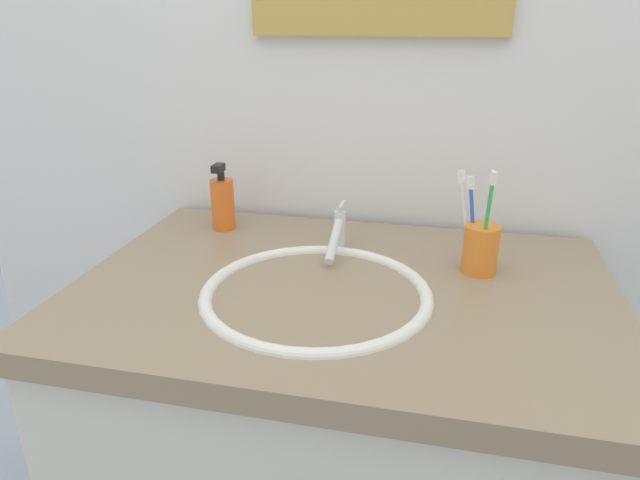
% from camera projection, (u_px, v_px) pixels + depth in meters
% --- Properties ---
extents(tiled_wall_back, '(2.17, 0.04, 2.40)m').
position_uv_depth(tiled_wall_back, '(377.00, 74.00, 1.24)').
color(tiled_wall_back, silver).
rests_on(tiled_wall_back, ground).
extents(vanity_counter, '(0.97, 0.66, 0.87)m').
position_uv_depth(vanity_counter, '(340.00, 469.00, 1.18)').
color(vanity_counter, silver).
rests_on(vanity_counter, ground).
extents(sink_basin, '(0.41, 0.41, 0.10)m').
position_uv_depth(sink_basin, '(316.00, 311.00, 1.00)').
color(sink_basin, white).
rests_on(sink_basin, vanity_counter).
extents(faucet, '(0.02, 0.15, 0.09)m').
position_uv_depth(faucet, '(337.00, 233.00, 1.14)').
color(faucet, silver).
rests_on(faucet, sink_basin).
extents(toothbrush_cup, '(0.07, 0.07, 0.09)m').
position_uv_depth(toothbrush_cup, '(481.00, 249.00, 1.05)').
color(toothbrush_cup, orange).
rests_on(toothbrush_cup, vanity_counter).
extents(toothbrush_green, '(0.02, 0.03, 0.20)m').
position_uv_depth(toothbrush_green, '(487.00, 217.00, 1.01)').
color(toothbrush_green, green).
rests_on(toothbrush_green, toothbrush_cup).
extents(toothbrush_white, '(0.04, 0.04, 0.18)m').
position_uv_depth(toothbrush_white, '(465.00, 212.00, 1.06)').
color(toothbrush_white, white).
rests_on(toothbrush_white, toothbrush_cup).
extents(toothbrush_blue, '(0.04, 0.03, 0.17)m').
position_uv_depth(toothbrush_blue, '(472.00, 216.00, 1.05)').
color(toothbrush_blue, blue).
rests_on(toothbrush_blue, toothbrush_cup).
extents(soap_dispenser, '(0.05, 0.06, 0.15)m').
position_uv_depth(soap_dispenser, '(223.00, 203.00, 1.26)').
color(soap_dispenser, orange).
rests_on(soap_dispenser, vanity_counter).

